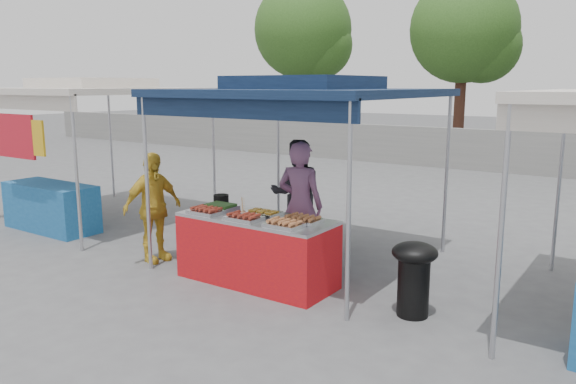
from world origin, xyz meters
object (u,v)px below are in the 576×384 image
Objects in this scene: customer_person at (153,207)px; vendor_table at (257,250)px; cooking_pot at (221,199)px; helper_man at (296,193)px; vendor_woman at (300,205)px; wok_burner at (414,272)px.

vendor_table is at bearing -76.68° from customer_person.
helper_man reaches higher than cooking_pot.
customer_person is (-1.73, -0.11, 0.35)m from vendor_table.
vendor_table is at bearing 71.58° from vendor_woman.
wok_burner is 0.48× the size of vendor_woman.
vendor_woman is (1.00, 0.45, -0.05)m from cooking_pot.
helper_man is (0.38, 1.31, -0.09)m from cooking_pot.
vendor_table reaches higher than wok_burner.
vendor_woman is (0.13, 0.80, 0.44)m from vendor_table.
wok_burner is at bearing -4.62° from cooking_pot.
helper_man reaches higher than wok_burner.
cooking_pot is 0.26× the size of wok_burner.
vendor_woman is at bearing 89.49° from helper_man.
helper_man is 2.16m from customer_person.
cooking_pot is 0.14× the size of customer_person.
vendor_table is 1.06m from cooking_pot.
customer_person is at bearing 167.20° from wok_burner.
helper_man reaches higher than vendor_table.
helper_man is at bearing 132.23° from wok_burner.
customer_person is at bearing -176.31° from vendor_table.
cooking_pot is (-0.87, 0.35, 0.49)m from vendor_table.
customer_person is (-3.76, -0.23, 0.29)m from wok_burner.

